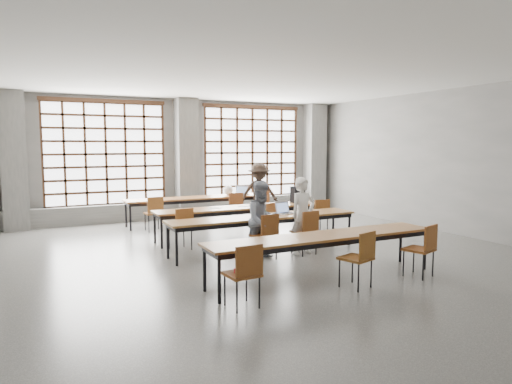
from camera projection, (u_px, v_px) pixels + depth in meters
floor at (270, 255)px, 8.96m from camera, size 11.00×11.00×0.00m
ceiling at (271, 73)px, 8.59m from camera, size 11.00×11.00×0.00m
wall_back at (184, 158)px, 13.67m from camera, size 10.00×0.00×10.00m
wall_right at (453, 162)px, 10.99m from camera, size 0.00×11.00×11.00m
column_left at (14, 161)px, 11.42m from camera, size 0.60×0.55×3.50m
column_mid at (187, 159)px, 13.42m from camera, size 0.60×0.55×3.50m
column_right at (314, 157)px, 15.42m from camera, size 0.60×0.55×3.50m
window_left at (106, 154)px, 12.58m from camera, size 3.32×0.12×3.00m
window_right at (252, 153)px, 14.58m from camera, size 3.32×0.12×3.00m
sill_ledge at (187, 209)px, 13.65m from camera, size 9.80×0.35×0.50m
desk_row_a at (199, 199)px, 12.52m from camera, size 4.00×0.70×0.73m
desk_row_b at (240, 209)px, 10.56m from camera, size 4.00×0.70×0.73m
desk_row_c at (264, 219)px, 9.21m from camera, size 4.00×0.70×0.73m
desk_row_d at (324, 239)px, 7.28m from camera, size 4.00×0.70×0.73m
chair_back_left at (154, 210)px, 11.35m from camera, size 0.43×0.44×0.88m
chair_back_mid at (235, 205)px, 12.32m from camera, size 0.45×0.46×0.88m
chair_back_right at (261, 203)px, 12.68m from camera, size 0.44×0.44×0.88m
chair_mid_left at (182, 225)px, 9.31m from camera, size 0.49×0.49×0.88m
chair_mid_centre at (269, 218)px, 10.21m from camera, size 0.53×0.53×0.88m
chair_mid_right at (320, 213)px, 10.81m from camera, size 0.45×0.45×0.88m
chair_front_left at (266, 232)px, 8.54m from camera, size 0.48×0.48×0.88m
chair_front_right at (307, 228)px, 8.94m from camera, size 0.47×0.47×0.88m
chair_near_left at (245, 269)px, 5.98m from camera, size 0.45×0.46×0.88m
chair_near_mid at (360, 254)px, 6.84m from camera, size 0.52×0.53×0.88m
chair_near_right at (424, 245)px, 7.42m from camera, size 0.52×0.53×0.88m
student_male at (303, 216)px, 9.03m from camera, size 0.59×0.43×1.52m
student_female at (263, 220)px, 8.63m from camera, size 0.76×0.61×1.48m
student_back at (259, 193)px, 12.77m from camera, size 1.20×0.93×1.64m
laptop_front at (285, 210)px, 9.54m from camera, size 0.42×0.37×0.26m
laptop_back at (242, 192)px, 13.21m from camera, size 0.43×0.39×0.26m
mouse at (305, 212)px, 9.61m from camera, size 0.11×0.09×0.04m
green_box at (260, 213)px, 9.25m from camera, size 0.26×0.15×0.09m
phone at (275, 216)px, 9.20m from camera, size 0.14×0.11×0.01m
paper_sheet_a at (215, 208)px, 10.33m from camera, size 0.30×0.21×0.00m
paper_sheet_c at (244, 206)px, 10.60m from camera, size 0.34×0.28×0.00m
backpack at (298, 195)px, 11.29m from camera, size 0.34×0.24×0.40m
plastic_bag at (228, 190)px, 12.94m from camera, size 0.30×0.26×0.29m
red_pouch at (242, 271)px, 6.06m from camera, size 0.21×0.10×0.06m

